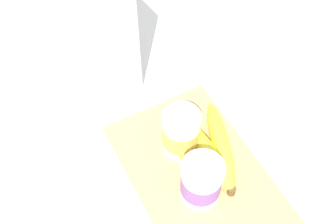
% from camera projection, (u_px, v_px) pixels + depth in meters
% --- Properties ---
extents(ground_plane, '(2.40, 2.40, 0.00)m').
position_uv_depth(ground_plane, '(196.00, 176.00, 0.77)').
color(ground_plane, silver).
extents(cutting_board, '(0.34, 0.22, 0.02)m').
position_uv_depth(cutting_board, '(196.00, 174.00, 0.77)').
color(cutting_board, tan).
rests_on(cutting_board, ground_plane).
extents(cereal_box, '(0.18, 0.08, 0.30)m').
position_uv_depth(cereal_box, '(101.00, 18.00, 0.80)').
color(cereal_box, white).
rests_on(cereal_box, ground_plane).
extents(yogurt_cup_front, '(0.07, 0.07, 0.09)m').
position_uv_depth(yogurt_cup_front, '(201.00, 182.00, 0.70)').
color(yogurt_cup_front, white).
rests_on(yogurt_cup_front, cutting_board).
extents(yogurt_cup_back, '(0.07, 0.07, 0.10)m').
position_uv_depth(yogurt_cup_back, '(179.00, 133.00, 0.75)').
color(yogurt_cup_back, white).
rests_on(yogurt_cup_back, cutting_board).
extents(banana_bunch, '(0.18, 0.14, 0.04)m').
position_uv_depth(banana_bunch, '(210.00, 152.00, 0.76)').
color(banana_bunch, yellow).
rests_on(banana_bunch, cutting_board).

